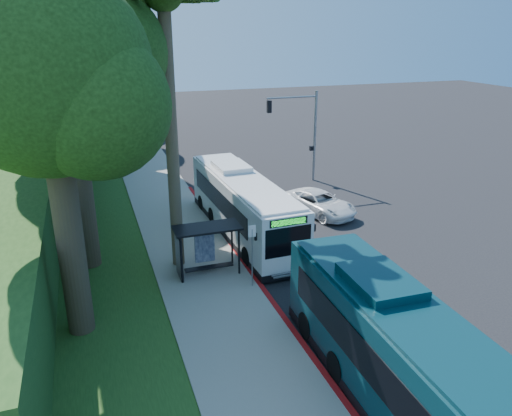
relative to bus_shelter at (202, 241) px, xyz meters
name	(u,v)px	position (x,y,z in m)	size (l,w,h in m)	color
ground	(312,234)	(7.26, 2.86, -1.81)	(140.00, 140.00, 0.00)	black
sidewalk	(190,250)	(-0.04, 2.86, -1.75)	(4.50, 70.00, 0.12)	gray
red_curb	(253,276)	(2.26, -1.14, -1.74)	(0.25, 30.00, 0.13)	#9F1112
grass_verge	(79,230)	(-5.74, 7.86, -1.78)	(8.00, 70.00, 0.06)	#234719
bus_shelter	(202,241)	(0.00, 0.00, 0.00)	(3.20, 1.51, 2.55)	black
stop_sign_pole	(252,248)	(1.86, -2.14, 0.28)	(0.35, 0.06, 3.17)	gray
traffic_signal_pole	(303,126)	(11.04, 12.86, 2.62)	(4.10, 0.30, 7.00)	gray
palm_tree	(164,6)	(-0.94, 1.36, 10.57)	(4.20, 4.20, 14.40)	#4C3F2D
tree_0	(64,35)	(-5.14, 2.84, 9.40)	(8.40, 8.00, 15.70)	#382B1E
tree_1	(44,4)	(-6.12, 10.84, 10.92)	(10.50, 10.00, 18.26)	#382B1E
tree_2	(76,42)	(-4.64, 18.84, 8.67)	(8.82, 8.40, 15.12)	#382B1E
tree_3	(49,21)	(-6.62, 26.84, 10.17)	(10.08, 9.60, 17.28)	#382B1E
tree_4	(81,45)	(-4.14, 34.84, 7.92)	(8.40, 8.00, 14.14)	#382B1E
tree_5	(90,49)	(-3.16, 42.84, 7.16)	(7.35, 7.00, 12.86)	#382B1E
tree_6	(51,85)	(-5.65, -3.16, 7.90)	(7.56, 7.20, 13.74)	#382B1E
white_bus	(243,204)	(3.45, 4.32, 0.02)	(3.13, 12.66, 3.75)	silver
teal_bus	(411,366)	(3.78, -11.47, 0.11)	(3.13, 13.24, 3.93)	#092B33
pickup	(319,203)	(9.17, 5.81, -1.07)	(2.45, 5.32, 1.48)	white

